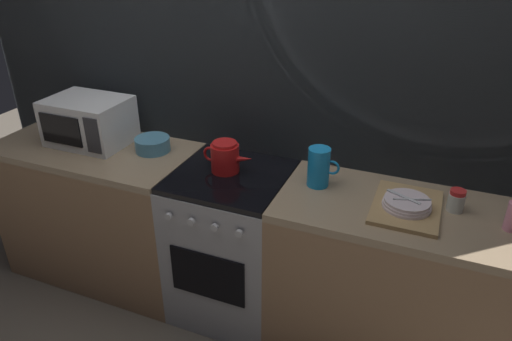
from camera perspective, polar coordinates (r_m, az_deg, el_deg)
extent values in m
plane|color=#6B6054|center=(3.01, -2.69, -15.74)|extent=(8.00, 8.00, 0.00)
cube|color=gray|center=(2.63, -0.26, 8.46)|extent=(3.60, 0.05, 2.40)
cube|color=#A8B2BC|center=(2.61, -0.45, 8.31)|extent=(3.58, 0.01, 2.39)
cube|color=#997251|center=(3.16, -17.90, -5.01)|extent=(1.20, 0.60, 0.86)
cube|color=#9E8466|center=(2.95, -19.15, 2.38)|extent=(1.20, 0.60, 0.04)
cube|color=#9E9EA3|center=(2.73, -2.89, -9.08)|extent=(0.60, 0.60, 0.87)
cube|color=black|center=(2.48, -3.13, -0.73)|extent=(0.59, 0.59, 0.03)
cube|color=black|center=(2.51, -5.91, -12.63)|extent=(0.42, 0.01, 0.28)
cylinder|color=#B7B7BC|center=(2.38, -10.54, -5.46)|extent=(0.04, 0.02, 0.04)
cylinder|color=#B7B7BC|center=(2.33, -7.86, -6.16)|extent=(0.04, 0.02, 0.04)
cylinder|color=#B7B7BC|center=(2.27, -5.03, -6.88)|extent=(0.04, 0.02, 0.04)
cylinder|color=#B7B7BC|center=(2.23, -2.07, -7.61)|extent=(0.04, 0.02, 0.04)
cube|color=#997251|center=(2.56, 16.26, -13.42)|extent=(1.20, 0.60, 0.86)
cube|color=#9E8466|center=(2.30, 17.72, -4.87)|extent=(1.20, 0.60, 0.04)
cube|color=white|center=(2.96, -19.52, 5.67)|extent=(0.46, 0.34, 0.27)
cube|color=black|center=(2.88, -22.55, 4.53)|extent=(0.28, 0.01, 0.17)
cube|color=#333338|center=(2.74, -19.18, 3.97)|extent=(0.09, 0.01, 0.21)
cylinder|color=red|center=(2.48, -3.76, 1.51)|extent=(0.15, 0.15, 0.15)
cylinder|color=red|center=(2.44, -3.82, 3.26)|extent=(0.13, 0.13, 0.02)
cone|color=red|center=(2.43, -1.44, 1.40)|extent=(0.10, 0.04, 0.05)
torus|color=red|center=(2.51, -5.51, 1.99)|extent=(0.08, 0.01, 0.08)
cylinder|color=teal|center=(2.78, -12.39, 3.11)|extent=(0.20, 0.20, 0.08)
cylinder|color=#198CD8|center=(2.35, 7.58, 0.42)|extent=(0.11, 0.11, 0.20)
torus|color=#198CD8|center=(2.33, 9.18, 0.35)|extent=(0.08, 0.01, 0.08)
cube|color=tan|center=(2.28, 17.72, -4.20)|extent=(0.30, 0.40, 0.02)
cylinder|color=silver|center=(2.26, 17.73, -4.08)|extent=(0.22, 0.22, 0.01)
cylinder|color=silver|center=(2.25, 17.78, -3.78)|extent=(0.21, 0.21, 0.01)
cylinder|color=silver|center=(2.24, 17.83, -3.47)|extent=(0.21, 0.21, 0.01)
cylinder|color=silver|center=(2.24, 18.37, -3.32)|extent=(0.16, 0.07, 0.01)
cube|color=silver|center=(2.25, 17.39, -3.02)|extent=(0.16, 0.09, 0.00)
cylinder|color=silver|center=(2.33, 23.02, -3.55)|extent=(0.08, 0.08, 0.08)
cylinder|color=red|center=(2.31, 23.25, -2.43)|extent=(0.07, 0.07, 0.02)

